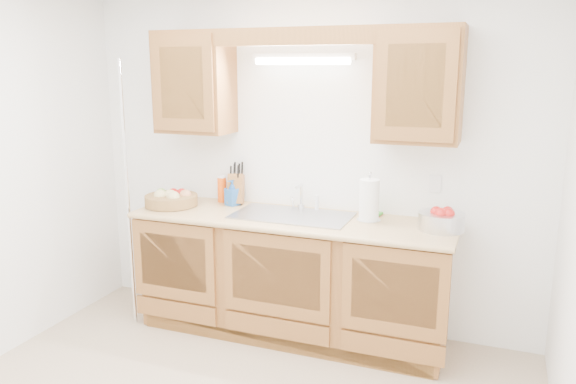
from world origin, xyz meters
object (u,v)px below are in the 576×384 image
at_px(knife_block, 236,188).
at_px(apple_bowl, 442,220).
at_px(fruit_basket, 171,199).
at_px(paper_towel, 369,201).

relative_size(knife_block, apple_bowl, 0.92).
relative_size(fruit_basket, apple_bowl, 1.31).
distance_m(fruit_basket, apple_bowl, 2.00).
height_order(paper_towel, apple_bowl, paper_towel).
bearing_deg(apple_bowl, fruit_basket, -178.19).
bearing_deg(fruit_basket, knife_block, 29.37).
bearing_deg(fruit_basket, paper_towel, 4.06).
height_order(fruit_basket, apple_bowl, apple_bowl).
xyz_separation_m(fruit_basket, paper_towel, (1.51, 0.11, 0.09)).
bearing_deg(knife_block, paper_towel, -24.14).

